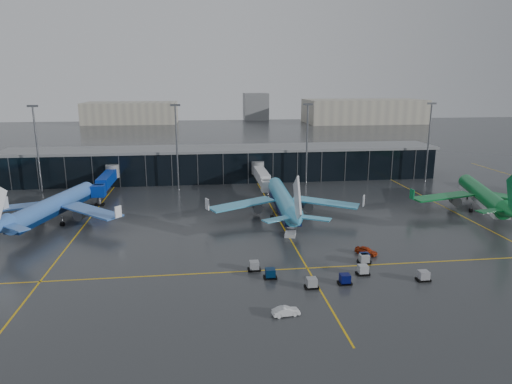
{
  "coord_description": "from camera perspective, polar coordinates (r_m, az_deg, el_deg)",
  "views": [
    {
      "loc": [
        -8.28,
        -88.22,
        32.18
      ],
      "look_at": [
        5.0,
        18.0,
        6.0
      ],
      "focal_mm": 32.0,
      "sensor_mm": 36.0,
      "label": 1
    }
  ],
  "objects": [
    {
      "name": "airliner_aer_lingus",
      "position": [
        128.05,
        26.56,
        0.74
      ],
      "size": [
        48.48,
        51.93,
        13.15
      ],
      "primitive_type": null,
      "rotation": [
        0.0,
        0.0,
        -0.3
      ],
      "color": "#0D702F",
      "rests_on": "ground"
    },
    {
      "name": "service_van_red",
      "position": [
        89.83,
        13.6,
        -7.15
      ],
      "size": [
        4.16,
        4.36,
        1.47
      ],
      "primitive_type": "imported",
      "rotation": [
        0.0,
        0.0,
        0.73
      ],
      "color": "#A32A0C",
      "rests_on": "ground"
    },
    {
      "name": "service_van_white",
      "position": [
        66.36,
        3.76,
        -14.66
      ],
      "size": [
        4.08,
        1.85,
        1.3
      ],
      "primitive_type": "imported",
      "rotation": [
        0.0,
        0.0,
        1.7
      ],
      "color": "silver",
      "rests_on": "ground"
    },
    {
      "name": "distant_hangars",
      "position": [
        363.75,
        2.13,
        10.04
      ],
      "size": [
        260.0,
        71.0,
        22.0
      ],
      "color": "#B2AD99",
      "rests_on": "ground"
    },
    {
      "name": "terminal_pier",
      "position": [
        152.81,
        -3.92,
        3.62
      ],
      "size": [
        142.0,
        17.0,
        10.7
      ],
      "color": "black",
      "rests_on": "ground"
    },
    {
      "name": "flood_masts",
      "position": [
        140.07,
        -1.63,
        6.2
      ],
      "size": [
        203.0,
        0.5,
        25.5
      ],
      "color": "#595B60",
      "rests_on": "ground"
    },
    {
      "name": "mobile_airstair",
      "position": [
        97.67,
        4.32,
        -5.06
      ],
      "size": [
        3.0,
        3.68,
        3.45
      ],
      "rotation": [
        0.0,
        0.0,
        -0.28
      ],
      "color": "silver",
      "rests_on": "ground"
    },
    {
      "name": "jet_bridges",
      "position": [
        136.73,
        -18.24,
        1.39
      ],
      "size": [
        94.0,
        27.5,
        7.2
      ],
      "color": "#595B60",
      "rests_on": "ground"
    },
    {
      "name": "ground",
      "position": [
        94.27,
        -1.67,
        -6.22
      ],
      "size": [
        600.0,
        600.0,
        0.0
      ],
      "primitive_type": "plane",
      "color": "#282B2D",
      "rests_on": "ground"
    },
    {
      "name": "airliner_klm_near",
      "position": [
        109.96,
        3.42,
        0.3
      ],
      "size": [
        39.74,
        44.81,
        13.31
      ],
      "primitive_type": null,
      "rotation": [
        0.0,
        0.0,
        -0.04
      ],
      "color": "#3EA1CB",
      "rests_on": "ground"
    },
    {
      "name": "baggage_carts",
      "position": [
        79.86,
        10.11,
        -9.65
      ],
      "size": [
        29.46,
        10.83,
        1.7
      ],
      "color": "black",
      "rests_on": "ground"
    },
    {
      "name": "taxi_lines",
      "position": [
        105.53,
        3.2,
        -4.03
      ],
      "size": [
        220.0,
        120.0,
        0.02
      ],
      "color": "gold",
      "rests_on": "ground"
    },
    {
      "name": "airliner_arkefly",
      "position": [
        114.56,
        -24.07,
        -0.36
      ],
      "size": [
        47.62,
        51.39,
        13.27
      ],
      "primitive_type": null,
      "rotation": [
        0.0,
        0.0,
        -0.26
      ],
      "color": "#3B6DC1",
      "rests_on": "ground"
    }
  ]
}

